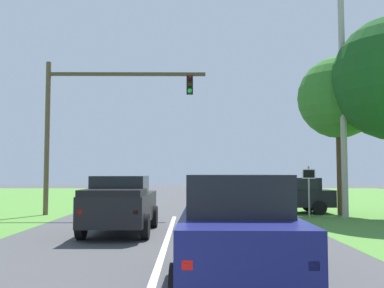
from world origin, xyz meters
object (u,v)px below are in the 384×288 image
(utility_pole_right, at_px, (343,107))
(extra_tree_1, at_px, (339,98))
(pickup_truck_lead, at_px, (121,204))
(traffic_light, at_px, (90,113))
(keep_moving_sign, at_px, (309,184))
(red_suv_near, at_px, (235,227))
(crossing_suv_far, at_px, (288,195))

(utility_pole_right, relative_size, extra_tree_1, 1.30)
(pickup_truck_lead, xyz_separation_m, traffic_light, (-2.55, 6.45, 4.00))
(traffic_light, distance_m, keep_moving_sign, 11.01)
(red_suv_near, relative_size, crossing_suv_far, 1.11)
(red_suv_near, xyz_separation_m, pickup_truck_lead, (-3.15, 6.83, -0.05))
(keep_moving_sign, bearing_deg, red_suv_near, -111.22)
(utility_pole_right, bearing_deg, red_suv_near, -118.00)
(extra_tree_1, bearing_deg, pickup_truck_lead, -146.80)
(utility_pole_right, distance_m, extra_tree_1, 1.68)
(utility_pole_right, bearing_deg, keep_moving_sign, 166.13)
(red_suv_near, bearing_deg, traffic_light, 113.23)
(keep_moving_sign, distance_m, crossing_suv_far, 2.24)
(pickup_truck_lead, relative_size, traffic_light, 0.62)
(red_suv_near, height_order, extra_tree_1, extra_tree_1)
(keep_moving_sign, distance_m, extra_tree_1, 4.74)
(crossing_suv_far, distance_m, utility_pole_right, 5.21)
(red_suv_near, distance_m, pickup_truck_lead, 7.52)
(crossing_suv_far, distance_m, extra_tree_1, 5.43)
(pickup_truck_lead, height_order, utility_pole_right, utility_pole_right)
(crossing_suv_far, xyz_separation_m, utility_pole_right, (2.04, -2.48, 4.10))
(red_suv_near, relative_size, utility_pole_right, 0.50)
(red_suv_near, xyz_separation_m, traffic_light, (-5.70, 13.27, 3.95))
(red_suv_near, xyz_separation_m, keep_moving_sign, (4.68, 12.04, 0.46))
(crossing_suv_far, bearing_deg, pickup_truck_lead, -134.96)
(traffic_light, relative_size, crossing_suv_far, 1.75)
(traffic_light, distance_m, extra_tree_1, 12.26)
(traffic_light, relative_size, keep_moving_sign, 3.37)
(extra_tree_1, bearing_deg, crossing_suv_far, 157.75)
(utility_pole_right, bearing_deg, crossing_suv_far, 129.53)
(pickup_truck_lead, xyz_separation_m, crossing_suv_far, (7.31, 7.32, -0.06))
(extra_tree_1, bearing_deg, keep_moving_sign, -148.92)
(utility_pole_right, xyz_separation_m, extra_tree_1, (0.34, 1.50, 0.67))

